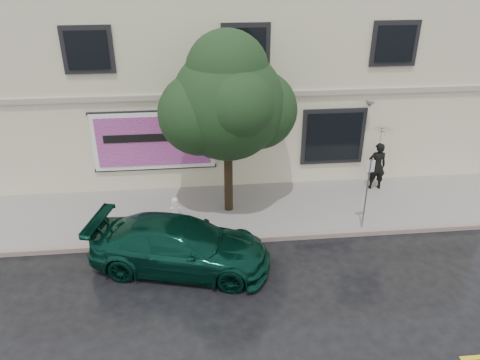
{
  "coord_description": "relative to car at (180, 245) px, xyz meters",
  "views": [
    {
      "loc": [
        -1.74,
        -10.37,
        8.21
      ],
      "look_at": [
        -0.47,
        2.2,
        1.77
      ],
      "focal_mm": 35.0,
      "sensor_mm": 36.0,
      "label": 1
    }
  ],
  "objects": [
    {
      "name": "sidewalk",
      "position": [
        2.31,
        2.81,
        -0.65
      ],
      "size": [
        20.0,
        3.5,
        0.15
      ],
      "primitive_type": "cube",
      "color": "gray",
      "rests_on": "ground"
    },
    {
      "name": "fire_hydrant",
      "position": [
        -0.2,
        2.39,
        -0.2
      ],
      "size": [
        0.31,
        0.3,
        0.77
      ],
      "rotation": [
        0.0,
        0.0,
        0.1
      ],
      "color": "silver",
      "rests_on": "sidewalk"
    },
    {
      "name": "building",
      "position": [
        2.31,
        8.55,
        2.78
      ],
      "size": [
        20.0,
        8.12,
        7.0
      ],
      "color": "beige",
      "rests_on": "ground"
    },
    {
      "name": "car",
      "position": [
        0.0,
        0.0,
        0.0
      ],
      "size": [
        5.36,
        3.37,
        1.45
      ],
      "primitive_type": "imported",
      "rotation": [
        0.0,
        0.0,
        1.32
      ],
      "color": "#083024",
      "rests_on": "ground"
    },
    {
      "name": "billboard",
      "position": [
        -0.89,
        4.48,
        1.33
      ],
      "size": [
        4.3,
        0.16,
        2.2
      ],
      "color": "white",
      "rests_on": "ground"
    },
    {
      "name": "umbrella",
      "position": [
        7.0,
        3.8,
        1.56
      ],
      "size": [
        0.99,
        0.99,
        0.7
      ],
      "primitive_type": "imported",
      "rotation": [
        0.0,
        0.0,
        -0.04
      ],
      "color": "black",
      "rests_on": "pedestrian"
    },
    {
      "name": "sign_pole",
      "position": [
        5.67,
        1.26,
        0.86
      ],
      "size": [
        0.29,
        0.05,
        2.36
      ],
      "rotation": [
        0.0,
        0.0,
        0.09
      ],
      "color": "gray",
      "rests_on": "sidewalk"
    },
    {
      "name": "ground",
      "position": [
        2.31,
        -0.44,
        -0.72
      ],
      "size": [
        90.0,
        90.0,
        0.0
      ],
      "primitive_type": "plane",
      "color": "black",
      "rests_on": "ground"
    },
    {
      "name": "street_tree",
      "position": [
        1.57,
        2.83,
        3.1
      ],
      "size": [
        3.46,
        3.46,
        5.42
      ],
      "color": "#2F2315",
      "rests_on": "sidewalk"
    },
    {
      "name": "pedestrian",
      "position": [
        7.0,
        3.8,
        0.32
      ],
      "size": [
        0.66,
        0.45,
        1.78
      ],
      "primitive_type": "imported",
      "rotation": [
        0.0,
        0.0,
        3.11
      ],
      "color": "black",
      "rests_on": "sidewalk"
    },
    {
      "name": "curb",
      "position": [
        2.31,
        1.06,
        -0.65
      ],
      "size": [
        20.0,
        0.18,
        0.16
      ],
      "primitive_type": "cube",
      "color": "gray",
      "rests_on": "ground"
    }
  ]
}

